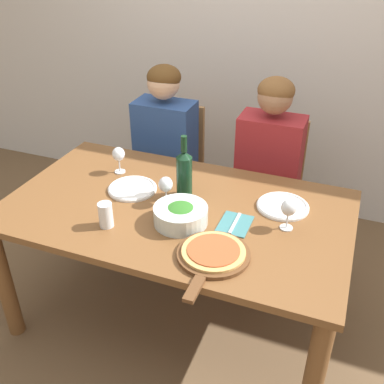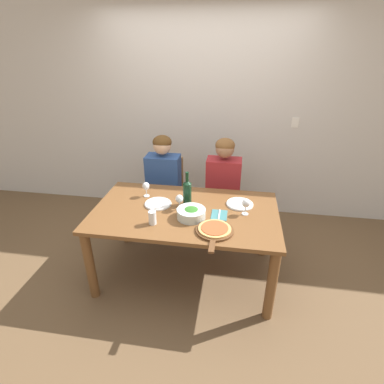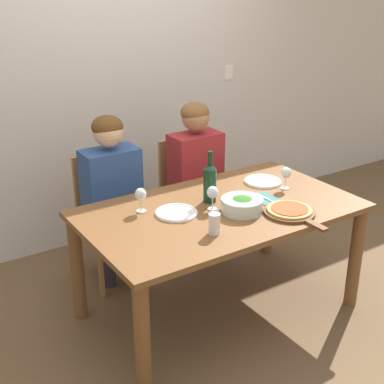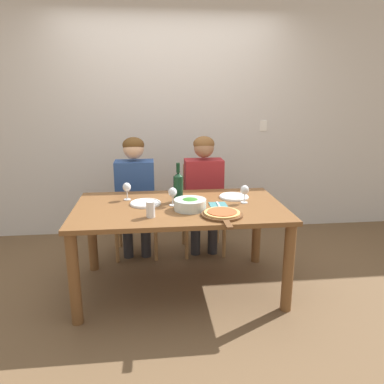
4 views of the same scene
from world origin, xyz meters
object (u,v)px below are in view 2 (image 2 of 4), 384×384
object	(u,v)px
dinner_plate_left	(158,204)
pizza_on_board	(215,230)
person_man	(223,181)
dinner_plate_right	(240,204)
wine_bottle	(187,192)
fork_on_napkin	(219,215)
wine_glass_right	(246,204)
water_tumbler	(152,218)
person_woman	(163,177)
broccoli_bowl	(191,213)
wine_glass_left	(146,187)
chair_left	(166,192)
chair_right	(223,196)
wine_glass_centre	(179,199)

from	to	relation	value
dinner_plate_left	pizza_on_board	world-z (taller)	pizza_on_board
person_man	dinner_plate_right	distance (m)	0.57
wine_bottle	fork_on_napkin	bearing A→B (deg)	-25.93
pizza_on_board	wine_glass_right	xyz separation A→B (m)	(0.25, 0.32, 0.09)
wine_glass_right	water_tumbler	bearing A→B (deg)	-160.11
person_man	wine_bottle	world-z (taller)	person_man
wine_glass_right	water_tumbler	world-z (taller)	wine_glass_right
person_woman	dinner_plate_left	distance (m)	0.66
broccoli_bowl	wine_glass_left	xyz separation A→B (m)	(-0.51, 0.33, 0.06)
chair_left	wine_bottle	bearing A→B (deg)	-61.75
dinner_plate_left	wine_glass_left	xyz separation A→B (m)	(-0.16, 0.15, 0.10)
wine_glass_right	fork_on_napkin	distance (m)	0.26
chair_right	dinner_plate_left	bearing A→B (deg)	-127.25
person_man	wine_glass_left	bearing A→B (deg)	-145.74
person_man	pizza_on_board	bearing A→B (deg)	-90.32
chair_right	wine_glass_centre	size ratio (longest dim) A/B	5.96
dinner_plate_left	pizza_on_board	size ratio (longest dim) A/B	0.57
pizza_on_board	wine_glass_right	distance (m)	0.41
person_man	wine_glass_right	bearing A→B (deg)	-71.03
dinner_plate_right	wine_glass_right	size ratio (longest dim) A/B	1.69
chair_left	person_woman	size ratio (longest dim) A/B	0.74
wine_glass_left	wine_glass_centre	distance (m)	0.43
fork_on_napkin	dinner_plate_right	bearing A→B (deg)	51.67
water_tumbler	fork_on_napkin	xyz separation A→B (m)	(0.55, 0.22, -0.06)
wine_bottle	dinner_plate_right	xyz separation A→B (m)	(0.50, 0.07, -0.12)
wine_bottle	chair_right	bearing A→B (deg)	66.77
person_woman	wine_bottle	size ratio (longest dim) A/B	3.66
person_woman	person_man	bearing A→B (deg)	0.00
wine_glass_centre	person_woman	bearing A→B (deg)	115.07
chair_left	dinner_plate_left	xyz separation A→B (m)	(0.11, -0.76, 0.27)
broccoli_bowl	dinner_plate_right	xyz separation A→B (m)	(0.42, 0.30, -0.03)
chair_left	person_woman	world-z (taller)	person_woman
water_tumbler	chair_right	bearing A→B (deg)	63.84
wine_glass_right	water_tumbler	distance (m)	0.83
wine_glass_right	wine_glass_centre	bearing A→B (deg)	-179.09
chair_left	person_man	distance (m)	0.74
water_tumbler	fork_on_napkin	bearing A→B (deg)	22.19
chair_left	wine_glass_left	distance (m)	0.71
person_woman	person_man	size ratio (longest dim) A/B	1.00
pizza_on_board	water_tumbler	size ratio (longest dim) A/B	3.75
pizza_on_board	wine_glass_left	bearing A→B (deg)	144.63
person_woman	wine_glass_centre	bearing A→B (deg)	-64.93
person_man	dinner_plate_left	bearing A→B (deg)	-131.66
person_man	wine_glass_right	world-z (taller)	person_man
dinner_plate_right	wine_glass_right	bearing A→B (deg)	-73.33
person_man	water_tumbler	bearing A→B (deg)	-118.66
chair_right	wine_glass_centre	distance (m)	0.96
chair_right	person_woman	size ratio (longest dim) A/B	0.74
wine_glass_right	wine_glass_centre	xyz separation A→B (m)	(-0.60, -0.01, 0.00)
dinner_plate_left	pizza_on_board	bearing A→B (deg)	-32.79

